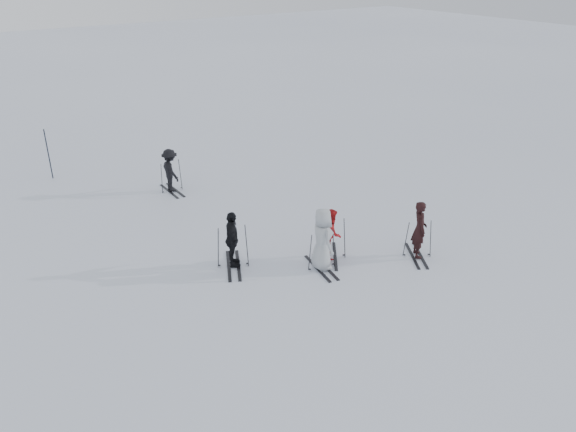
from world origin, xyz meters
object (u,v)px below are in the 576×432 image
(skier_grey, at_px, (322,240))
(skier_uphill_left, at_px, (232,240))
(skier_near_dark, at_px, (419,230))
(skier_uphill_far, at_px, (171,171))
(piste_marker, at_px, (48,154))
(skier_red, at_px, (331,234))

(skier_grey, xyz_separation_m, skier_uphill_left, (-2.02, 1.52, -0.08))
(skier_near_dark, bearing_deg, skier_uphill_left, 93.41)
(skier_uphill_far, distance_m, piste_marker, 5.19)
(skier_red, distance_m, skier_uphill_left, 2.88)
(skier_near_dark, height_order, skier_grey, skier_grey)
(piste_marker, bearing_deg, skier_uphill_left, -75.75)
(skier_uphill_left, bearing_deg, piste_marker, 40.62)
(skier_red, bearing_deg, skier_grey, 157.33)
(skier_red, relative_size, skier_uphill_left, 0.90)
(skier_near_dark, relative_size, skier_uphill_left, 1.04)
(skier_uphill_left, xyz_separation_m, piste_marker, (-2.56, 10.08, 0.17))
(skier_uphill_far, bearing_deg, skier_red, -165.77)
(skier_near_dark, height_order, skier_uphill_left, skier_near_dark)
(piste_marker, bearing_deg, skier_grey, -68.46)
(skier_uphill_far, relative_size, piste_marker, 0.80)
(skier_near_dark, xyz_separation_m, skier_grey, (-2.75, 1.04, 0.04))
(skier_near_dark, distance_m, skier_uphill_far, 9.56)
(skier_grey, bearing_deg, piste_marker, 32.50)
(skier_near_dark, distance_m, piste_marker, 14.60)
(skier_uphill_left, bearing_deg, skier_near_dark, -91.78)
(skier_near_dark, distance_m, skier_grey, 2.94)
(skier_uphill_far, bearing_deg, piste_marker, 41.04)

